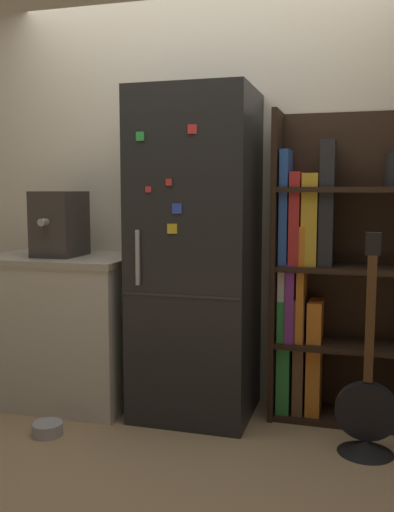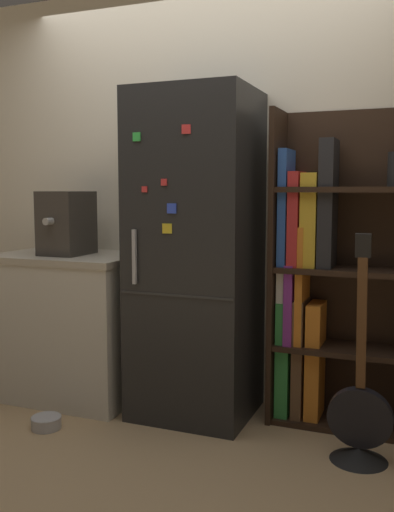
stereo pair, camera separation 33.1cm
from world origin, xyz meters
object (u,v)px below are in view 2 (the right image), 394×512
bookshelf (332,281)px  espresso_machine (67,223)px  refrigerator (196,256)px  guitar (359,428)px  pet_bowl (46,422)px

bookshelf → espresso_machine: bearing=-172.5°
refrigerator → bookshelf: bearing=12.2°
guitar → pet_bowl: size_ratio=6.70×
bookshelf → espresso_machine: 1.66m
guitar → pet_bowl: guitar is taller
refrigerator → guitar: size_ratio=1.67×
refrigerator → bookshelf: refrigerator is taller
bookshelf → pet_bowl: 1.78m
guitar → pet_bowl: 1.69m
refrigerator → pet_bowl: size_ratio=11.18×
guitar → espresso_machine: bearing=172.7°
guitar → pet_bowl: bearing=-171.3°
bookshelf → guitar: bearing=-64.0°
bookshelf → refrigerator: bearing=-167.8°
refrigerator → pet_bowl: (-0.69, -0.54, -0.90)m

